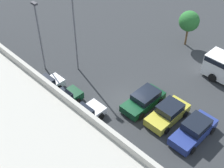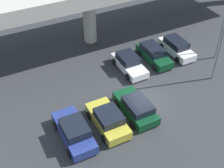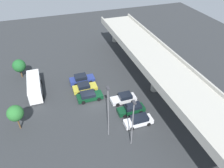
{
  "view_description": "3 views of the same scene",
  "coord_description": "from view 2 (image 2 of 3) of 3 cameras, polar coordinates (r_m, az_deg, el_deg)",
  "views": [
    {
      "loc": [
        -14.6,
        16.83,
        21.41
      ],
      "look_at": [
        1.55,
        0.75,
        1.87
      ],
      "focal_mm": 50.0,
      "sensor_mm": 36.0,
      "label": 1
    },
    {
      "loc": [
        -11.64,
        -16.46,
        18.74
      ],
      "look_at": [
        -1.76,
        2.9,
        0.72
      ],
      "focal_mm": 50.0,
      "sensor_mm": 36.0,
      "label": 2
    },
    {
      "loc": [
        28.73,
        -6.46,
        25.68
      ],
      "look_at": [
        -1.32,
        3.61,
        2.41
      ],
      "focal_mm": 35.0,
      "sensor_mm": 36.0,
      "label": 3
    }
  ],
  "objects": [
    {
      "name": "parked_car_0",
      "position": [
        24.24,
        -6.92,
        -8.56
      ],
      "size": [
        2.24,
        4.86,
        1.68
      ],
      "rotation": [
        0.0,
        0.0,
        1.57
      ],
      "color": "navy",
      "rests_on": "ground_plane"
    },
    {
      "name": "parked_car_3",
      "position": [
        30.82,
        3.12,
        3.82
      ],
      "size": [
        2.12,
        4.52,
        1.54
      ],
      "rotation": [
        0.0,
        0.0,
        -1.57
      ],
      "color": "silver",
      "rests_on": "ground_plane"
    },
    {
      "name": "lamp_post_mid_lot",
      "position": [
        28.77,
        19.82,
        9.06
      ],
      "size": [
        0.7,
        0.35,
        8.92
      ],
      "color": "slate",
      "rests_on": "ground_plane"
    },
    {
      "name": "parked_car_5",
      "position": [
        33.83,
        11.7,
        6.63
      ],
      "size": [
        1.98,
        4.6,
        1.56
      ],
      "rotation": [
        0.0,
        0.0,
        -1.57
      ],
      "color": "silver",
      "rests_on": "ground_plane"
    },
    {
      "name": "parked_car_2",
      "position": [
        26.06,
        4.43,
        -4.23
      ],
      "size": [
        2.26,
        4.6,
        1.49
      ],
      "rotation": [
        0.0,
        0.0,
        1.57
      ],
      "color": "#0C381E",
      "rests_on": "ground_plane"
    },
    {
      "name": "parked_car_4",
      "position": [
        32.34,
        7.65,
        5.43
      ],
      "size": [
        1.96,
        4.6,
        1.5
      ],
      "rotation": [
        0.0,
        0.0,
        -1.57
      ],
      "color": "#0C381E",
      "rests_on": "ground_plane"
    },
    {
      "name": "ground_plane",
      "position": [
        27.53,
        6.02,
        -3.51
      ],
      "size": [
        97.99,
        97.99,
        0.0
      ],
      "primitive_type": "plane",
      "color": "#2D3033"
    },
    {
      "name": "parked_car_1",
      "position": [
        24.94,
        -0.73,
        -6.52
      ],
      "size": [
        2.26,
        4.52,
        1.61
      ],
      "rotation": [
        0.0,
        0.0,
        1.57
      ],
      "color": "gold",
      "rests_on": "ground_plane"
    }
  ]
}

